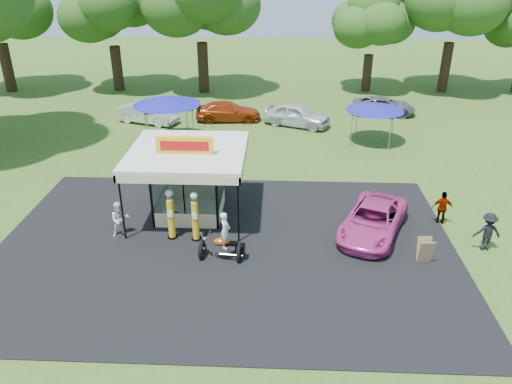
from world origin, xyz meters
TOP-DOWN VIEW (x-y plane):
  - ground at (0.00, 0.00)m, footprint 120.00×120.00m
  - asphalt_apron at (0.00, 2.00)m, footprint 20.00×14.00m
  - gas_station_kiosk at (-2.00, 4.99)m, footprint 5.40×5.40m
  - gas_pump_left at (-2.46, 2.63)m, footprint 0.45×0.45m
  - gas_pump_right at (-1.36, 2.52)m, footprint 0.44×0.44m
  - motorcycle at (0.04, 1.07)m, footprint 1.96×1.05m
  - spare_tires at (-2.59, 3.83)m, footprint 0.86×0.52m
  - a_frame_sign at (8.37, 1.20)m, footprint 0.62×0.58m
  - kiosk_car at (-2.00, 7.20)m, footprint 2.82×1.13m
  - pink_sedan at (6.57, 3.40)m, footprint 4.17×5.61m
  - spectator_west at (-4.82, 2.78)m, footprint 1.01×0.93m
  - spectator_east_a at (11.25, 2.32)m, footprint 1.14×0.66m
  - spectator_east_b at (10.00, 4.56)m, footprint 1.00×0.50m
  - bg_car_a at (-7.54, 19.12)m, footprint 4.87×2.98m
  - bg_car_b at (-1.60, 19.98)m, footprint 5.06×2.39m
  - bg_car_c at (3.57, 18.96)m, footprint 5.29×3.70m
  - bg_car_d at (10.50, 22.13)m, footprint 5.06×2.72m
  - tent_west at (-5.12, 15.15)m, footprint 4.44×4.44m
  - tent_east at (8.53, 15.65)m, footprint 3.84×3.84m
  - oak_far_b at (-12.60, 28.81)m, footprint 9.20×9.20m
  - oak_far_c at (-4.61, 28.44)m, footprint 10.57×10.57m
  - oak_far_d at (10.24, 29.47)m, footprint 7.65×7.65m
  - oak_far_e at (17.20, 29.53)m, footprint 10.23×10.23m

SIDE VIEW (x-z plane):
  - ground at x=0.00m, z-range 0.00..0.00m
  - asphalt_apron at x=0.00m, z-range 0.00..0.04m
  - spare_tires at x=-2.59m, z-range -0.01..0.73m
  - kiosk_car at x=-2.00m, z-range 0.00..0.96m
  - a_frame_sign at x=8.37m, z-range 0.01..1.09m
  - bg_car_d at x=10.50m, z-range 0.00..1.35m
  - pink_sedan at x=6.57m, z-range 0.00..1.42m
  - bg_car_b at x=-1.60m, z-range 0.00..1.43m
  - bg_car_a at x=-7.54m, z-range 0.00..1.52m
  - spectator_east_b at x=10.00m, z-range 0.00..1.65m
  - bg_car_c at x=3.57m, z-range 0.00..1.67m
  - spectator_west at x=-4.82m, z-range 0.00..1.67m
  - spectator_east_a at x=11.25m, z-range 0.00..1.76m
  - motorcycle at x=0.04m, z-range -0.25..2.03m
  - gas_pump_right at x=-1.36m, z-range -0.05..2.33m
  - gas_pump_left at x=-2.46m, z-range -0.05..2.37m
  - gas_station_kiosk at x=-2.00m, z-range -0.31..3.87m
  - tent_east at x=8.53m, z-range 1.09..3.77m
  - tent_west at x=-5.12m, z-range 1.26..4.36m
  - oak_far_d at x=10.24m, z-range 1.25..10.36m
  - oak_far_b at x=-12.60m, z-range 1.52..12.50m
  - oak_far_e at x=17.20m, z-range 1.69..13.87m
  - oak_far_c at x=-4.61m, z-range 1.68..14.14m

